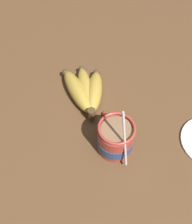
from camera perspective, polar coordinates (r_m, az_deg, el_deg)
table at (r=65.72cm, az=-0.97°, el=-4.42°), size 137.92×137.92×3.85cm
coffee_mug at (r=58.01cm, az=4.39°, el=-5.98°), size 13.54×8.55×16.71cm
banana_bunch at (r=68.58cm, az=-2.48°, el=4.91°), size 18.87×11.88×4.49cm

